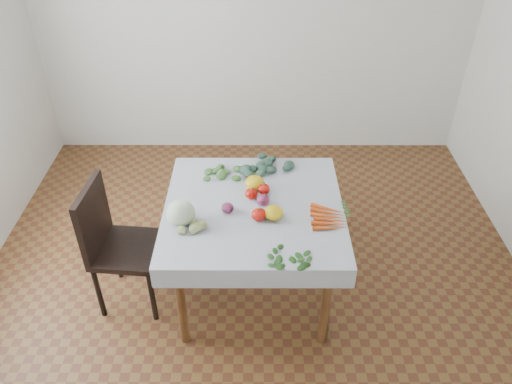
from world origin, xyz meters
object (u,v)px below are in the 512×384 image
at_px(heirloom_back, 255,183).
at_px(table, 254,218).
at_px(chair, 113,239).
at_px(cabbage, 181,213).
at_px(carrot_bunch, 330,218).

bearing_deg(heirloom_back, table, -91.55).
relative_size(table, chair, 1.07).
relative_size(cabbage, heirloom_back, 1.37).
bearing_deg(chair, cabbage, -12.29).
height_order(cabbage, carrot_bunch, cabbage).
distance_m(chair, heirloom_back, 0.99).
bearing_deg(cabbage, heirloom_back, 39.47).
relative_size(heirloom_back, carrot_bunch, 0.49).
relative_size(table, cabbage, 5.78).
xyz_separation_m(table, carrot_bunch, (0.46, -0.14, 0.12)).
relative_size(table, carrot_bunch, 3.88).
relative_size(chair, cabbage, 5.37).
relative_size(cabbage, carrot_bunch, 0.67).
height_order(chair, cabbage, chair).
bearing_deg(chair, table, 4.05).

